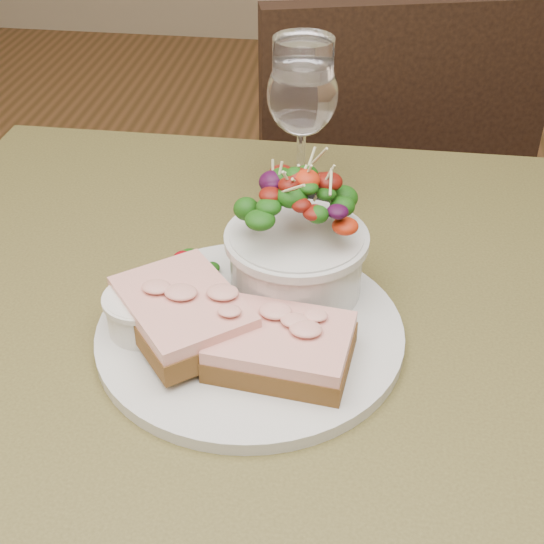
# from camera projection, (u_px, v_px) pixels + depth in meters

# --- Properties ---
(cafe_table) EXTENTS (0.80, 0.80, 0.75)m
(cafe_table) POSITION_uv_depth(u_px,v_px,m) (259.00, 420.00, 0.73)
(cafe_table) COLOR #423C1C
(cafe_table) RESTS_ON ground
(chair_far) EXTENTS (0.52, 0.52, 0.90)m
(chair_far) POSITION_uv_depth(u_px,v_px,m) (358.00, 288.00, 1.50)
(chair_far) COLOR black
(chair_far) RESTS_ON ground
(dinner_plate) EXTENTS (0.27, 0.27, 0.01)m
(dinner_plate) POSITION_uv_depth(u_px,v_px,m) (250.00, 332.00, 0.67)
(dinner_plate) COLOR silver
(dinner_plate) RESTS_ON cafe_table
(sandwich_front) EXTENTS (0.12, 0.10, 0.03)m
(sandwich_front) POSITION_uv_depth(u_px,v_px,m) (281.00, 346.00, 0.62)
(sandwich_front) COLOR #442C12
(sandwich_front) RESTS_ON dinner_plate
(sandwich_back) EXTENTS (0.15, 0.15, 0.03)m
(sandwich_back) POSITION_uv_depth(u_px,v_px,m) (183.00, 312.00, 0.65)
(sandwich_back) COLOR #442C12
(sandwich_back) RESTS_ON dinner_plate
(ramekin) EXTENTS (0.06, 0.06, 0.04)m
(ramekin) POSITION_uv_depth(u_px,v_px,m) (143.00, 310.00, 0.66)
(ramekin) COLOR silver
(ramekin) RESTS_ON dinner_plate
(salad_bowl) EXTENTS (0.12, 0.12, 0.13)m
(salad_bowl) POSITION_uv_depth(u_px,v_px,m) (297.00, 236.00, 0.68)
(salad_bowl) COLOR silver
(salad_bowl) RESTS_ON dinner_plate
(garnish) EXTENTS (0.05, 0.04, 0.02)m
(garnish) POSITION_uv_depth(u_px,v_px,m) (194.00, 262.00, 0.74)
(garnish) COLOR black
(garnish) RESTS_ON dinner_plate
(wine_glass) EXTENTS (0.08, 0.08, 0.18)m
(wine_glass) POSITION_uv_depth(u_px,v_px,m) (302.00, 99.00, 0.80)
(wine_glass) COLOR white
(wine_glass) RESTS_ON cafe_table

